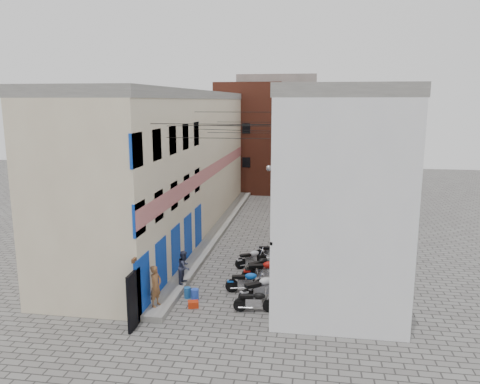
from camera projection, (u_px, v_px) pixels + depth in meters
The scene contains 21 objects.
ground at pixel (203, 327), 17.65m from camera, with size 90.00×90.00×0.00m, color #5D5A57.
plinth at pixel (219, 229), 30.54m from camera, with size 0.90×26.00×0.25m, color slate.
building_left at pixel (174, 162), 30.10m from camera, with size 5.10×27.00×9.00m.
building_right at pixel (331, 165), 28.61m from camera, with size 5.94×26.00×9.00m.
building_far_brick_left at pixel (251, 137), 44.13m from camera, with size 6.00×6.00×10.00m, color brown.
building_far_brick_right at pixel (304, 147), 45.49m from camera, with size 5.00×6.00×8.00m, color brown.
building_far_concrete at pixel (277, 128), 49.54m from camera, with size 8.00×5.00×11.00m, color slate.
far_shopfront at pixel (269, 182), 41.84m from camera, with size 2.00×0.30×2.40m, color black.
overhead_wires at pixel (236, 126), 23.69m from camera, with size 5.80×13.02×1.32m.
motorcycle_a at pixel (255, 300), 18.83m from camera, with size 0.55×1.74×1.01m, color black, non-canonical shape.
motorcycle_b at pixel (261, 287), 19.77m from camera, with size 0.69×2.18×1.26m, color #B8B9BD, non-canonical shape.
motorcycle_c at pixel (246, 280), 20.78m from camera, with size 0.59×1.88×1.09m, color #0C4CB6, non-canonical shape.
motorcycle_d at pixel (264, 270), 21.86m from camera, with size 0.68×2.16×1.25m, color #A0100B, non-canonical shape.
motorcycle_e at pixel (260, 265), 22.71m from camera, with size 0.57×1.81×1.05m, color black, non-canonical shape.
motorcycle_f at pixel (251, 257), 23.92m from camera, with size 0.56×1.79×1.03m, color #ABABB0, non-canonical shape.
motorcycle_g at pixel (271, 251), 24.80m from camera, with size 0.60×1.90×1.10m, color black, non-canonical shape.
person_a at pixel (156, 286), 18.74m from camera, with size 0.62×0.40×1.69m, color brown.
person_b at pixel (184, 267), 21.15m from camera, with size 0.73×0.57×1.51m, color #31354A.
water_jug_near at pixel (195, 295), 19.91m from camera, with size 0.34×0.34×0.52m, color blue.
water_jug_far at pixel (187, 293), 20.22m from camera, with size 0.30×0.30×0.47m, color #205DA3.
red_crate at pixel (193, 304), 19.30m from camera, with size 0.43×0.32×0.27m, color #B92B0D.
Camera 1 is at (3.96, -15.92, 8.40)m, focal length 35.00 mm.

